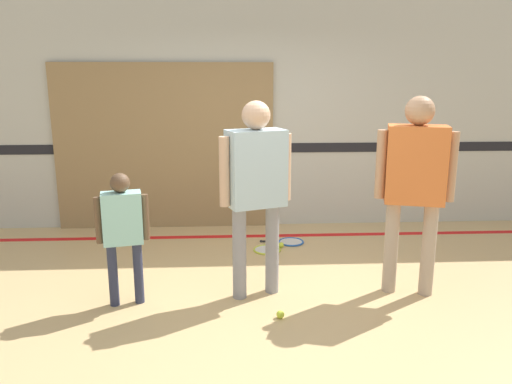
{
  "coord_description": "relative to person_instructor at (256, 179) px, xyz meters",
  "views": [
    {
      "loc": [
        -0.31,
        -4.11,
        1.95
      ],
      "look_at": [
        -0.09,
        0.08,
        0.96
      ],
      "focal_mm": 35.0,
      "sensor_mm": 36.0,
      "label": 1
    }
  ],
  "objects": [
    {
      "name": "racket_second_spare",
      "position": [
        0.47,
        1.4,
        -1.06
      ],
      "size": [
        0.54,
        0.33,
        0.03
      ],
      "rotation": [
        0.0,
        0.0,
        3.04
      ],
      "color": "blue",
      "rests_on": "ground_plane"
    },
    {
      "name": "tennis_ball_near_instructor",
      "position": [
        0.18,
        -0.47,
        -1.04
      ],
      "size": [
        0.07,
        0.07,
        0.07
      ],
      "primitive_type": "sphere",
      "color": "#CCE038",
      "rests_on": "ground_plane"
    },
    {
      "name": "person_student_left",
      "position": [
        -1.13,
        -0.13,
        -0.36
      ],
      "size": [
        0.43,
        0.24,
        1.16
      ],
      "rotation": [
        0.0,
        0.0,
        0.22
      ],
      "color": "#2D334C",
      "rests_on": "ground_plane"
    },
    {
      "name": "ground_plane",
      "position": [
        0.09,
        -0.08,
        -1.07
      ],
      "size": [
        16.0,
        16.0,
        0.0
      ],
      "primitive_type": "plane",
      "color": "tan"
    },
    {
      "name": "wall_back",
      "position": [
        0.09,
        2.19,
        0.52
      ],
      "size": [
        16.0,
        0.07,
        3.2
      ],
      "color": "beige",
      "rests_on": "ground_plane"
    },
    {
      "name": "person_instructor",
      "position": [
        0.0,
        0.0,
        0.0
      ],
      "size": [
        0.63,
        0.42,
        1.74
      ],
      "rotation": [
        0.0,
        0.0,
        0.34
      ],
      "color": "gray",
      "rests_on": "ground_plane"
    },
    {
      "name": "wall_panel",
      "position": [
        -1.05,
        2.13,
        -0.03
      ],
      "size": [
        2.75,
        0.05,
        2.09
      ],
      "color": "#93754C",
      "rests_on": "ground_plane"
    },
    {
      "name": "tennis_ball_by_spare_racket",
      "position": [
        0.35,
        1.23,
        -1.04
      ],
      "size": [
        0.07,
        0.07,
        0.07
      ],
      "primitive_type": "sphere",
      "color": "#CCE038",
      "rests_on": "ground_plane"
    },
    {
      "name": "racket_spare_on_floor",
      "position": [
        0.19,
        1.16,
        -1.06
      ],
      "size": [
        0.38,
        0.54,
        0.03
      ],
      "rotation": [
        0.0,
        0.0,
        1.34
      ],
      "color": "#C6D838",
      "rests_on": "ground_plane"
    },
    {
      "name": "person_student_right",
      "position": [
        1.38,
        -0.03,
        0.02
      ],
      "size": [
        0.65,
        0.39,
        1.77
      ],
      "rotation": [
        0.0,
        0.0,
        2.88
      ],
      "color": "tan",
      "rests_on": "ground_plane"
    },
    {
      "name": "floor_stripe",
      "position": [
        0.09,
        1.66,
        -1.07
      ],
      "size": [
        14.4,
        0.1,
        0.01
      ],
      "color": "red",
      "rests_on": "ground_plane"
    }
  ]
}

